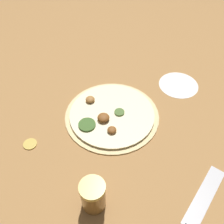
% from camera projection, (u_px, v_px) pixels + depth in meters
% --- Properties ---
extents(ground_plane, '(3.00, 3.00, 0.00)m').
position_uv_depth(ground_plane, '(112.00, 116.00, 0.86)').
color(ground_plane, '#9E703F').
extents(pizza, '(0.31, 0.31, 0.03)m').
position_uv_depth(pizza, '(111.00, 115.00, 0.85)').
color(pizza, beige).
rests_on(pizza, ground_plane).
extents(spice_jar, '(0.06, 0.06, 0.09)m').
position_uv_depth(spice_jar, '(93.00, 195.00, 0.63)').
color(spice_jar, olive).
rests_on(spice_jar, ground_plane).
extents(loose_cap, '(0.04, 0.04, 0.01)m').
position_uv_depth(loose_cap, '(30.00, 144.00, 0.78)').
color(loose_cap, gold).
rests_on(loose_cap, ground_plane).
extents(flour_patch, '(0.14, 0.14, 0.00)m').
position_uv_depth(flour_patch, '(178.00, 85.00, 0.96)').
color(flour_patch, white).
rests_on(flour_patch, ground_plane).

